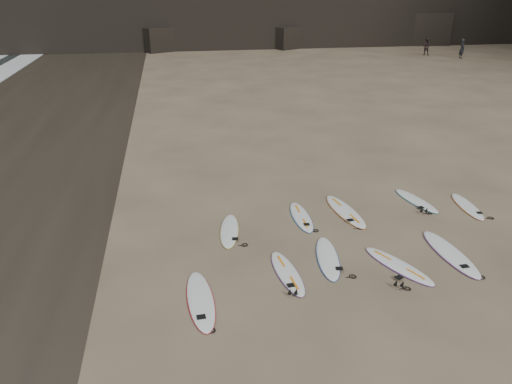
# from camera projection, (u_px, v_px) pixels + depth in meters

# --- Properties ---
(ground) EXTENTS (240.00, 240.00, 0.00)m
(ground) POSITION_uv_depth(u_px,v_px,m) (356.00, 261.00, 14.01)
(ground) COLOR #897559
(ground) RESTS_ON ground
(surfboard_0) EXTENTS (0.74, 2.62, 0.09)m
(surfboard_0) POSITION_uv_depth(u_px,v_px,m) (201.00, 300.00, 12.24)
(surfboard_0) COLOR white
(surfboard_0) RESTS_ON ground
(surfboard_1) EXTENTS (0.76, 2.34, 0.08)m
(surfboard_1) POSITION_uv_depth(u_px,v_px,m) (287.00, 273.00, 13.37)
(surfboard_1) COLOR white
(surfboard_1) RESTS_ON ground
(surfboard_2) EXTENTS (0.99, 2.48, 0.09)m
(surfboard_2) POSITION_uv_depth(u_px,v_px,m) (328.00, 257.00, 14.09)
(surfboard_2) COLOR white
(surfboard_2) RESTS_ON ground
(surfboard_3) EXTENTS (1.50, 2.42, 0.09)m
(surfboard_3) POSITION_uv_depth(u_px,v_px,m) (398.00, 265.00, 13.70)
(surfboard_3) COLOR white
(surfboard_3) RESTS_ON ground
(surfboard_4) EXTENTS (0.76, 2.79, 0.10)m
(surfboard_4) POSITION_uv_depth(u_px,v_px,m) (450.00, 253.00, 14.30)
(surfboard_4) COLOR white
(surfboard_4) RESTS_ON ground
(surfboard_5) EXTENTS (0.90, 2.33, 0.08)m
(surfboard_5) POSITION_uv_depth(u_px,v_px,m) (229.00, 230.00, 15.60)
(surfboard_5) COLOR white
(surfboard_5) RESTS_ON ground
(surfboard_6) EXTENTS (0.59, 2.29, 0.08)m
(surfboard_6) POSITION_uv_depth(u_px,v_px,m) (301.00, 217.00, 16.50)
(surfboard_6) COLOR white
(surfboard_6) RESTS_ON ground
(surfboard_7) EXTENTS (0.96, 2.75, 0.10)m
(surfboard_7) POSITION_uv_depth(u_px,v_px,m) (345.00, 211.00, 16.87)
(surfboard_7) COLOR white
(surfboard_7) RESTS_ON ground
(surfboard_8) EXTENTS (1.00, 2.30, 0.08)m
(surfboard_8) POSITION_uv_depth(u_px,v_px,m) (416.00, 201.00, 17.68)
(surfboard_8) COLOR white
(surfboard_8) RESTS_ON ground
(surfboard_9) EXTENTS (0.77, 2.26, 0.08)m
(surfboard_9) POSITION_uv_depth(u_px,v_px,m) (467.00, 206.00, 17.25)
(surfboard_9) COLOR white
(surfboard_9) RESTS_ON ground
(person_a) EXTENTS (0.47, 0.69, 1.85)m
(person_a) POSITION_uv_depth(u_px,v_px,m) (462.00, 49.00, 48.44)
(person_a) COLOR black
(person_a) RESTS_ON ground
(person_b) EXTENTS (1.04, 0.99, 1.68)m
(person_b) POSITION_uv_depth(u_px,v_px,m) (426.00, 47.00, 50.48)
(person_b) COLOR black
(person_b) RESTS_ON ground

